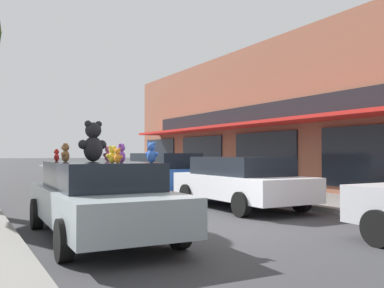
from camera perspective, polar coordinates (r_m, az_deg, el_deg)
The scene contains 12 objects.
ground_plane at distance 8.56m, azimuth 3.90°, elevation -11.43°, with size 260.00×260.00×0.00m, color #333335.
plush_art_car at distance 7.90m, azimuth -12.20°, elevation -6.96°, with size 2.08×4.75×1.36m.
teddy_bear_giant at distance 8.28m, azimuth -13.05°, elevation 0.27°, with size 0.58×0.38×0.77m.
teddy_bear_red at distance 8.79m, azimuth -17.62°, elevation -1.46°, with size 0.13×0.18×0.24m.
teddy_bear_orange at distance 6.82m, azimuth -9.89°, elevation -1.58°, with size 0.15×0.18×0.24m.
teddy_bear_purple at distance 7.27m, azimuth -9.42°, elevation -1.24°, with size 0.22×0.22×0.32m.
teddy_bear_pink at distance 8.45m, azimuth -11.12°, elevation -1.30°, with size 0.21×0.20×0.30m.
teddy_bear_yellow at distance 6.95m, azimuth -10.59°, elevation -1.41°, with size 0.21×0.14×0.28m.
teddy_bear_brown at distance 8.18m, azimuth -16.53°, elevation -1.14°, with size 0.21×0.25×0.34m.
teddy_bear_blue at distance 7.26m, azimuth -5.42°, elevation -1.15°, with size 0.22×0.26×0.35m.
parked_car_far_center at distance 11.88m, azimuth 6.47°, elevation -4.87°, with size 2.08×4.42×1.41m.
parked_car_far_right at distance 16.19m, azimuth -3.73°, elevation -3.69°, with size 1.90×4.55×1.52m.
Camera 1 is at (-4.54, -7.10, 1.52)m, focal length 40.00 mm.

